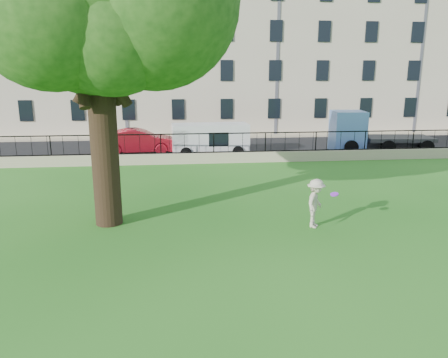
{
  "coord_description": "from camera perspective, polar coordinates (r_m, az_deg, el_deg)",
  "views": [
    {
      "loc": [
        -2.05,
        -12.57,
        5.13
      ],
      "look_at": [
        -0.32,
        3.5,
        1.14
      ],
      "focal_mm": 35.0,
      "sensor_mm": 36.0,
      "label": 1
    }
  ],
  "objects": [
    {
      "name": "man",
      "position": [
        14.95,
        11.88,
        -3.13
      ],
      "size": [
        1.1,
        1.24,
        1.67
      ],
      "primitive_type": "imported",
      "rotation": [
        0.0,
        0.0,
        1.01
      ],
      "color": "beige",
      "rests_on": "ground"
    },
    {
      "name": "street",
      "position": [
        29.78,
        -2.1,
        3.97
      ],
      "size": [
        60.0,
        9.0,
        0.01
      ],
      "primitive_type": "cube",
      "color": "black",
      "rests_on": "ground"
    },
    {
      "name": "white_van",
      "position": [
        27.36,
        -1.81,
        5.17
      ],
      "size": [
        4.78,
        2.07,
        1.97
      ],
      "primitive_type": "cube",
      "rotation": [
        0.0,
        0.0,
        0.05
      ],
      "color": "silver",
      "rests_on": "street"
    },
    {
      "name": "red_sedan",
      "position": [
        28.41,
        -11.05,
        4.84
      ],
      "size": [
        4.89,
        1.97,
        1.58
      ],
      "primitive_type": "imported",
      "rotation": [
        0.0,
        0.0,
        1.63
      ],
      "color": "#AB1524",
      "rests_on": "street"
    },
    {
      "name": "frisbee",
      "position": [
        14.87,
        14.22,
        -1.94
      ],
      "size": [
        0.33,
        0.33,
        0.12
      ],
      "primitive_type": "cylinder",
      "rotation": [
        0.21,
        -0.14,
        -0.26
      ],
      "color": "#9B27E1"
    },
    {
      "name": "building_row",
      "position": [
        40.23,
        -3.34,
        16.41
      ],
      "size": [
        56.4,
        10.4,
        13.8
      ],
      "color": "beige",
      "rests_on": "ground"
    },
    {
      "name": "blue_truck",
      "position": [
        30.41,
        19.73,
        5.88
      ],
      "size": [
        6.49,
        2.89,
        2.64
      ],
      "primitive_type": "cube",
      "rotation": [
        0.0,
        0.0,
        -0.11
      ],
      "color": "#5D8ADB",
      "rests_on": "street"
    },
    {
      "name": "retaining_wall",
      "position": [
        25.12,
        -1.34,
        2.8
      ],
      "size": [
        50.0,
        0.4,
        0.6
      ],
      "primitive_type": "cube",
      "color": "tan",
      "rests_on": "ground"
    },
    {
      "name": "iron_railing",
      "position": [
        24.97,
        -1.35,
        4.72
      ],
      "size": [
        50.0,
        0.05,
        1.13
      ],
      "color": "black",
      "rests_on": "retaining_wall"
    },
    {
      "name": "sidewalk",
      "position": [
        34.9,
        -2.71,
        5.52
      ],
      "size": [
        60.0,
        1.4,
        0.12
      ],
      "primitive_type": "cube",
      "color": "tan",
      "rests_on": "ground"
    },
    {
      "name": "ground",
      "position": [
        13.73,
        2.92,
        -8.08
      ],
      "size": [
        120.0,
        120.0,
        0.0
      ],
      "primitive_type": "plane",
      "color": "#1F6618",
      "rests_on": "ground"
    }
  ]
}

